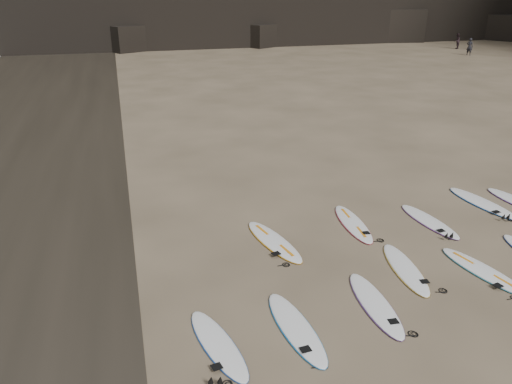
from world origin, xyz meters
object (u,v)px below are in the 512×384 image
Objects in this scene: surfboard_0 at (296,327)px; surfboard_1 at (375,304)px; surfboard_3 at (483,271)px; surfboard_11 at (218,344)px; person_a at (470,47)px; surfboard_5 at (274,241)px; surfboard_6 at (353,223)px; surfboard_7 at (429,221)px; person_b at (457,41)px; surfboard_8 at (482,203)px; surfboard_2 at (405,268)px.

surfboard_0 is 1.97m from surfboard_1.
surfboard_3 is 6.82m from surfboard_11.
surfboard_11 is 1.48× the size of person_a.
surfboard_5 is (0.65, 3.61, 0.00)m from surfboard_0.
person_a is at bearing 54.16° from surfboard_1.
surfboard_5 is at bearing 74.98° from surfboard_0.
surfboard_6 is 1.02× the size of surfboard_7.
person_b reaches higher than surfboard_6.
surfboard_0 reaches higher than surfboard_11.
surfboard_6 is at bearing 46.77° from surfboard_0.
surfboard_11 is (-3.57, -0.38, -0.00)m from surfboard_1.
surfboard_0 reaches higher than surfboard_7.
surfboard_1 is 3.93m from surfboard_6.
surfboard_7 is (4.77, -0.03, -0.00)m from surfboard_5.
surfboard_11 is (-2.28, -3.68, -0.01)m from surfboard_5.
surfboard_5 is at bearing 136.11° from surfboard_3.
surfboard_11 is (-4.82, -4.10, -0.00)m from surfboard_6.
surfboard_8 reaches higher than surfboard_7.
surfboard_8 is at bearing 9.80° from person_b.
surfboard_7 is at bearing -6.90° from surfboard_6.
surfboard_3 reaches higher than surfboard_11.
surfboard_1 is 3.23m from surfboard_3.
surfboard_8 is at bearing 40.78° from surfboard_2.
surfboard_1 is at bearing -153.85° from surfboard_8.
surfboard_11 is at bearing 175.56° from surfboard_3.
person_b is at bearing 47.47° from surfboard_8.
person_b is at bearing 55.86° from surfboard_1.
surfboard_7 is at bearing 14.20° from surfboard_11.
surfboard_2 is 1.54× the size of person_a.
surfboard_2 is 0.92× the size of surfboard_5.
surfboard_5 is 1.70× the size of person_b.
surfboard_8 is (2.37, 0.69, 0.00)m from surfboard_7.
person_b is at bearing -54.52° from person_a.
surfboard_8 is 10.38m from surfboard_11.
surfboard_11 is at bearing -155.13° from surfboard_2.
surfboard_0 is at bearing 177.18° from surfboard_3.
surfboard_2 is at bearing 149.50° from surfboard_3.
surfboard_0 is at bearing -148.78° from surfboard_2.
surfboard_2 is at bearing -52.07° from surfboard_5.
surfboard_3 reaches higher than surfboard_7.
person_a is at bearing 21.82° from person_b.
surfboard_2 is at bearing -82.13° from surfboard_6.
surfboard_6 is at bearing 5.10° from person_b.
surfboard_5 reaches higher than surfboard_3.
surfboard_6 is at bearing 106.71° from person_a.
surfboard_2 is at bearing 109.22° from person_a.
person_b reaches higher than surfboard_0.
surfboard_2 is (1.40, 1.12, -0.00)m from surfboard_1.
surfboard_7 is (5.42, 3.59, -0.00)m from surfboard_0.
surfboard_1 is at bearing -133.30° from surfboard_2.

